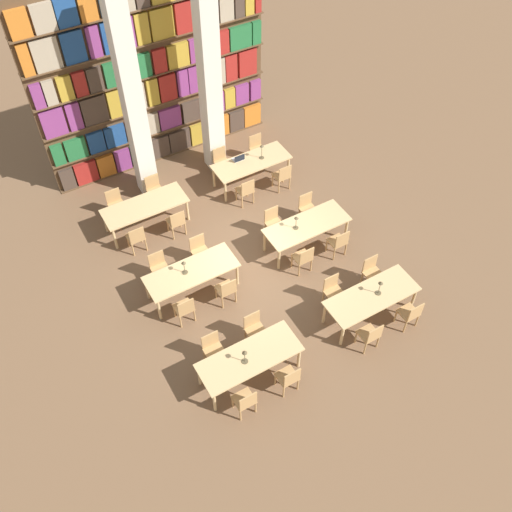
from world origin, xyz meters
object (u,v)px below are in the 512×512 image
object	(u,v)px
chair_6	(410,313)
chair_11	(200,250)
reading_table_0	(250,359)
chair_15	(307,208)
chair_10	(227,289)
desk_lamp_4	(262,149)
chair_3	(254,328)
chair_1	(213,349)
chair_20	(246,190)
reading_table_4	(145,207)
chair_22	(283,176)
chair_16	(136,237)
chair_12	(303,258)
chair_19	(155,189)
laptop	(238,159)
chair_18	(177,222)
chair_14	(339,242)
desk_lamp_0	(245,355)
chair_23	(257,148)
chair_9	(159,267)
chair_7	(372,271)
pillar_left	(132,99)
chair_0	(245,401)
desk_lamp_1	(380,285)
chair_5	(333,290)
chair_13	(273,222)
chair_4	(370,335)
reading_table_2	(192,273)
reading_table_1	(372,297)
chair_2	(289,378)
reading_table_5	(251,163)
desk_lamp_2	(184,265)
chair_21	(221,161)
chair_8	(185,309)
reading_table_3	(307,226)
desk_lamp_3	(296,220)

from	to	relation	value
chair_6	chair_11	world-z (taller)	same
reading_table_0	chair_15	bearing A→B (deg)	42.07
chair_10	desk_lamp_4	xyz separation A→B (m)	(3.00, 3.45, 0.58)
chair_3	desk_lamp_4	world-z (taller)	desk_lamp_4
chair_1	chair_20	world-z (taller)	same
reading_table_4	chair_22	size ratio (longest dim) A/B	2.50
chair_16	chair_12	bearing A→B (deg)	-39.39
chair_19	laptop	xyz separation A→B (m)	(2.47, -0.35, 0.31)
chair_18	chair_14	bearing A→B (deg)	-39.95
chair_3	desk_lamp_0	distance (m)	1.15
chair_23	chair_9	bearing A→B (deg)	32.23
chair_7	chair_10	distance (m)	3.55
chair_6	chair_9	bearing A→B (deg)	136.68
chair_12	chair_23	world-z (taller)	same
pillar_left	chair_1	xyz separation A→B (m)	(-0.98, -5.98, -2.51)
pillar_left	chair_11	bearing A→B (deg)	-89.31
chair_12	chair_14	world-z (taller)	same
chair_0	desk_lamp_1	world-z (taller)	desk_lamp_1
chair_5	chair_13	distance (m)	2.63
pillar_left	chair_4	world-z (taller)	pillar_left
chair_6	chair_11	bearing A→B (deg)	128.53
chair_18	chair_22	distance (m)	3.36
chair_20	desk_lamp_4	xyz separation A→B (m)	(0.92, 0.69, 0.58)
pillar_left	chair_12	distance (m)	5.83
chair_7	chair_1	bearing A→B (deg)	-0.18
reading_table_2	chair_11	distance (m)	0.93
reading_table_1	desk_lamp_4	bearing A→B (deg)	86.95
chair_2	reading_table_5	world-z (taller)	chair_2
desk_lamp_2	chair_23	xyz separation A→B (m)	(3.98, 3.44, -0.54)
chair_21	chair_3	bearing A→B (deg)	69.33
reading_table_4	reading_table_5	size ratio (longest dim) A/B	1.00
chair_8	chair_23	distance (m)	6.06
pillar_left	reading_table_0	distance (m)	7.10
desk_lamp_1	chair_2	bearing A→B (deg)	-166.52
chair_15	reading_table_3	bearing A→B (deg)	54.34
reading_table_5	desk_lamp_2	bearing A→B (deg)	-141.08
chair_1	chair_8	world-z (taller)	same
reading_table_1	chair_18	world-z (taller)	chair_18
chair_11	chair_14	world-z (taller)	same
chair_12	reading_table_4	distance (m)	4.41
reading_table_3	chair_12	xyz separation A→B (m)	(-0.55, -0.72, -0.19)
chair_9	chair_21	size ratio (longest dim) A/B	1.00
chair_13	desk_lamp_3	distance (m)	0.90
chair_5	chair_12	bearing A→B (deg)	-87.81
reading_table_0	reading_table_3	distance (m)	4.12
chair_1	desk_lamp_4	bearing A→B (deg)	-130.38
chair_4	chair_6	distance (m)	1.15
chair_0	chair_23	bearing A→B (deg)	58.05
chair_13	chair_16	bearing A→B (deg)	-21.29
chair_1	laptop	xyz separation A→B (m)	(3.41, 4.99, 0.31)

